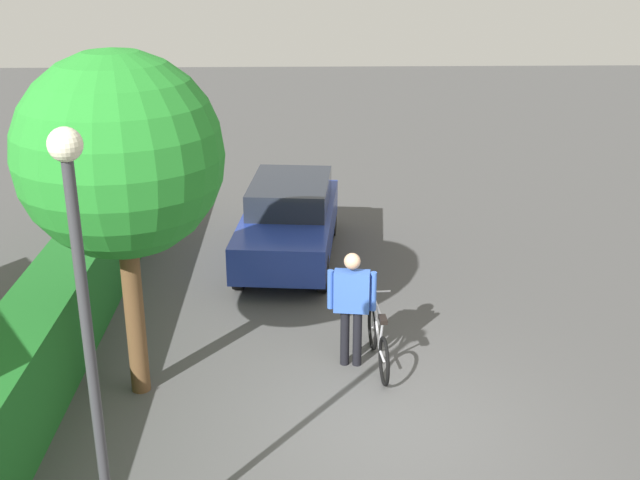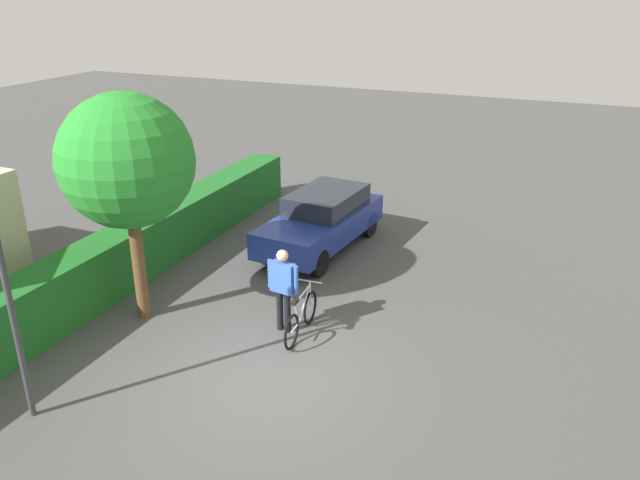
{
  "view_description": "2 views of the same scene",
  "coord_description": "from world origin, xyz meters",
  "px_view_note": "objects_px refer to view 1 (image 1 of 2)",
  "views": [
    {
      "loc": [
        -8.34,
        1.1,
        5.73
      ],
      "look_at": [
        4.27,
        0.75,
        0.9
      ],
      "focal_mm": 44.18,
      "sensor_mm": 36.0,
      "label": 1
    },
    {
      "loc": [
        -8.15,
        -4.52,
        6.44
      ],
      "look_at": [
        3.28,
        0.33,
        1.29
      ],
      "focal_mm": 35.65,
      "sensor_mm": 36.0,
      "label": 2
    }
  ],
  "objects_px": {
    "street_lamp": "(85,309)",
    "tree_kerbside": "(120,157)",
    "parked_car_near": "(289,219)",
    "bicycle": "(378,341)",
    "person_rider": "(352,300)"
  },
  "relations": [
    {
      "from": "bicycle",
      "to": "street_lamp",
      "type": "relative_size",
      "value": 0.39
    },
    {
      "from": "parked_car_near",
      "to": "tree_kerbside",
      "type": "height_order",
      "value": "tree_kerbside"
    },
    {
      "from": "bicycle",
      "to": "person_rider",
      "type": "distance_m",
      "value": 0.74
    },
    {
      "from": "person_rider",
      "to": "street_lamp",
      "type": "height_order",
      "value": "street_lamp"
    },
    {
      "from": "street_lamp",
      "to": "parked_car_near",
      "type": "bearing_deg",
      "value": -11.42
    },
    {
      "from": "parked_car_near",
      "to": "street_lamp",
      "type": "relative_size",
      "value": 0.97
    },
    {
      "from": "street_lamp",
      "to": "tree_kerbside",
      "type": "distance_m",
      "value": 3.37
    },
    {
      "from": "parked_car_near",
      "to": "tree_kerbside",
      "type": "relative_size",
      "value": 0.93
    },
    {
      "from": "bicycle",
      "to": "street_lamp",
      "type": "xyz_separation_m",
      "value": [
        -3.89,
        2.92,
        2.43
      ]
    },
    {
      "from": "bicycle",
      "to": "parked_car_near",
      "type": "bearing_deg",
      "value": 17.5
    },
    {
      "from": "parked_car_near",
      "to": "tree_kerbside",
      "type": "xyz_separation_m",
      "value": [
        -4.69,
        1.98,
        2.48
      ]
    },
    {
      "from": "parked_car_near",
      "to": "bicycle",
      "type": "height_order",
      "value": "parked_car_near"
    },
    {
      "from": "bicycle",
      "to": "person_rider",
      "type": "bearing_deg",
      "value": 86.38
    },
    {
      "from": "person_rider",
      "to": "tree_kerbside",
      "type": "xyz_separation_m",
      "value": [
        -0.6,
        2.89,
        2.25
      ]
    },
    {
      "from": "parked_car_near",
      "to": "person_rider",
      "type": "xyz_separation_m",
      "value": [
        -4.09,
        -0.91,
        0.24
      ]
    }
  ]
}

